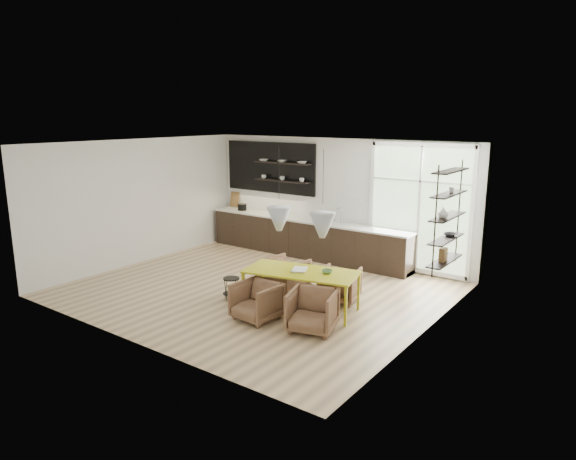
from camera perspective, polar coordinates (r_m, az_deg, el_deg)
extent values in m
cube|color=#D8B584|center=(10.40, -3.50, -6.66)|extent=(7.00, 6.00, 0.01)
cube|color=white|center=(12.43, 5.24, 3.45)|extent=(7.00, 0.02, 2.90)
cube|color=white|center=(12.50, -16.09, 3.06)|extent=(0.02, 6.00, 2.90)
cube|color=white|center=(8.28, 15.41, -1.67)|extent=(0.02, 6.00, 2.90)
cube|color=white|center=(9.83, -3.73, 9.53)|extent=(7.00, 6.00, 0.01)
cube|color=#B2D1A5|center=(11.47, 14.43, 2.32)|extent=(2.20, 0.02, 2.70)
cube|color=white|center=(11.44, 14.37, 2.30)|extent=(2.30, 0.08, 2.80)
cone|color=#B1B7BD|center=(9.01, -1.00, 1.24)|extent=(0.44, 0.44, 0.42)
cone|color=#B1B7BD|center=(8.51, 3.85, 0.53)|extent=(0.44, 0.44, 0.42)
cylinder|color=black|center=(8.88, -1.02, 6.34)|extent=(0.01, 0.01, 0.89)
cylinder|color=black|center=(8.38, 3.93, 5.92)|extent=(0.01, 0.01, 0.89)
cube|color=black|center=(12.67, 2.05, -0.94)|extent=(5.50, 0.65, 0.90)
cube|color=beige|center=(12.56, 2.06, 1.14)|extent=(5.54, 0.69, 0.04)
cube|color=white|center=(12.77, 2.88, 2.60)|extent=(5.50, 0.02, 0.55)
cube|color=black|center=(13.41, -2.01, 6.98)|extent=(2.80, 0.06, 1.30)
cube|color=black|center=(12.98, -0.64, 7.46)|extent=(1.60, 0.28, 0.03)
cube|color=black|center=(13.03, -0.64, 5.49)|extent=(1.60, 0.28, 0.03)
cube|color=olive|center=(14.25, -5.94, 3.41)|extent=(0.30, 0.10, 0.42)
cylinder|color=silver|center=(12.14, 5.86, 1.63)|extent=(0.02, 0.02, 0.40)
imported|color=white|center=(13.34, -2.73, 7.77)|extent=(0.22, 0.22, 0.05)
imported|color=white|center=(12.98, -0.64, 7.64)|extent=(0.22, 0.22, 0.05)
imported|color=white|center=(12.63, 1.56, 7.50)|extent=(0.22, 0.22, 0.05)
imported|color=white|center=(13.39, -2.71, 5.94)|extent=(0.12, 0.12, 0.10)
imported|color=white|center=(13.02, -0.64, 5.77)|extent=(0.12, 0.12, 0.10)
imported|color=white|center=(12.67, 1.55, 5.57)|extent=(0.12, 0.12, 0.10)
cylinder|color=black|center=(13.75, -5.12, 2.50)|extent=(0.24, 0.24, 0.15)
cube|color=black|center=(8.82, 16.05, 0.83)|extent=(0.02, 0.02, 1.90)
cube|color=black|center=(9.94, 18.45, 1.97)|extent=(0.02, 0.02, 1.90)
cube|color=black|center=(9.56, 17.01, -3.27)|extent=(0.26, 1.20, 0.02)
cube|color=black|center=(9.46, 17.16, -0.94)|extent=(0.26, 1.20, 0.02)
cube|color=black|center=(9.38, 17.32, 1.43)|extent=(0.26, 1.20, 0.02)
cube|color=black|center=(9.31, 17.48, 3.84)|extent=(0.26, 1.20, 0.03)
cube|color=black|center=(9.27, 17.65, 6.29)|extent=(0.26, 1.20, 0.03)
imported|color=white|center=(9.13, 16.85, 1.85)|extent=(0.18, 0.18, 0.19)
imported|color=#333338|center=(9.64, 17.57, -0.49)|extent=(0.22, 0.22, 0.05)
imported|color=white|center=(9.40, 17.71, 4.27)|extent=(0.10, 0.10, 0.09)
cube|color=olive|center=(9.44, 16.86, -2.64)|extent=(0.10, 0.18, 0.24)
cube|color=#AFAC15|center=(9.14, 1.47, -4.67)|extent=(2.14, 1.32, 0.03)
cube|color=#AFAC15|center=(9.28, -4.98, -6.80)|extent=(0.05, 0.05, 0.70)
cube|color=#AFAC15|center=(9.96, -2.80, -5.38)|extent=(0.05, 0.05, 0.70)
cube|color=#AFAC15|center=(8.61, 6.42, -8.44)|extent=(0.05, 0.05, 0.70)
cube|color=#AFAC15|center=(9.34, 7.86, -6.76)|extent=(0.05, 0.05, 0.70)
imported|color=brown|center=(10.16, -0.25, -5.02)|extent=(0.81, 0.83, 0.69)
imported|color=brown|center=(9.74, 5.77, -6.04)|extent=(0.82, 0.83, 0.64)
imported|color=brown|center=(8.85, -3.50, -7.90)|extent=(0.76, 0.78, 0.66)
imported|color=brown|center=(8.41, 2.72, -8.94)|extent=(0.92, 0.93, 0.69)
cylinder|color=black|center=(9.80, -6.32, -5.38)|extent=(0.31, 0.31, 0.02)
cylinder|color=black|center=(9.89, -6.28, -7.00)|extent=(0.33, 0.33, 0.01)
cylinder|color=black|center=(9.76, -5.71, -6.71)|extent=(0.01, 0.01, 0.41)
cylinder|color=black|center=(9.96, -5.66, -6.31)|extent=(0.01, 0.01, 0.41)
cylinder|color=black|center=(9.97, -6.86, -6.32)|extent=(0.01, 0.01, 0.41)
cylinder|color=black|center=(9.77, -6.94, -6.72)|extent=(0.01, 0.01, 0.41)
imported|color=white|center=(9.19, 0.52, -4.37)|extent=(0.37, 0.41, 0.03)
imported|color=#598454|center=(9.03, 4.36, -4.63)|extent=(0.25, 0.25, 0.06)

